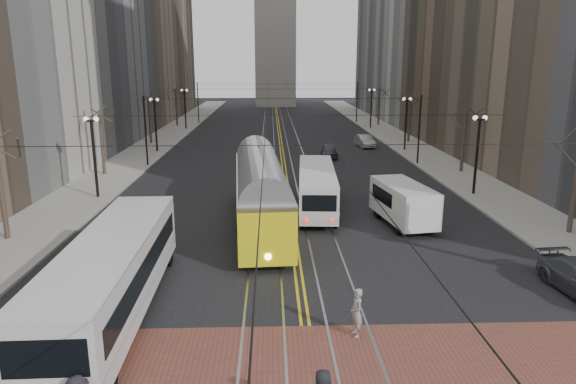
{
  "coord_description": "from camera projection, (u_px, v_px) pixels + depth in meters",
  "views": [
    {
      "loc": [
        -1.24,
        -18.18,
        9.44
      ],
      "look_at": [
        -0.36,
        7.51,
        3.0
      ],
      "focal_mm": 32.0,
      "sensor_mm": 36.0,
      "label": 1
    }
  ],
  "objects": [
    {
      "name": "building_left_far",
      "position": [
        142.0,
        7.0,
        97.62
      ],
      "size": [
        16.0,
        20.0,
        40.0
      ],
      "primitive_type": "cube",
      "color": "brown",
      "rests_on": "ground"
    },
    {
      "name": "crosswalk_band",
      "position": [
        312.0,
        373.0,
        16.08
      ],
      "size": [
        25.0,
        6.0,
        0.01
      ],
      "primitive_type": "cube",
      "color": "brown",
      "rests_on": "ground"
    },
    {
      "name": "street_trees",
      "position": [
        282.0,
        129.0,
        53.45
      ],
      "size": [
        31.68,
        53.28,
        5.6
      ],
      "color": "#382D23",
      "rests_on": "ground"
    },
    {
      "name": "centre_lines",
      "position": [
        281.0,
        142.0,
        63.58
      ],
      "size": [
        0.42,
        130.0,
        0.01
      ],
      "primitive_type": "cube",
      "color": "gold",
      "rests_on": "ground"
    },
    {
      "name": "pedestrian_b",
      "position": [
        357.0,
        313.0,
        18.11
      ],
      "size": [
        0.53,
        0.71,
        1.78
      ],
      "primitive_type": "imported",
      "rotation": [
        0.0,
        0.0,
        4.88
      ],
      "color": "gray",
      "rests_on": "crosswalk_band"
    },
    {
      "name": "sidewalk_left",
      "position": [
        159.0,
        142.0,
        63.07
      ],
      "size": [
        5.0,
        140.0,
        0.15
      ],
      "primitive_type": "cube",
      "color": "gray",
      "rests_on": "ground"
    },
    {
      "name": "building_right_far",
      "position": [
        407.0,
        8.0,
        99.31
      ],
      "size": [
        16.0,
        20.0,
        40.0
      ],
      "primitive_type": "cube",
      "color": "slate",
      "rests_on": "ground"
    },
    {
      "name": "sedan_grey",
      "position": [
        329.0,
        151.0,
        52.95
      ],
      "size": [
        1.84,
        4.1,
        1.37
      ],
      "primitive_type": "imported",
      "rotation": [
        0.0,
        0.0,
        -0.06
      ],
      "color": "#3B3D42",
      "rests_on": "ground"
    },
    {
      "name": "sedan_silver",
      "position": [
        364.0,
        141.0,
        59.7
      ],
      "size": [
        2.02,
        4.41,
        1.4
      ],
      "primitive_type": "imported",
      "rotation": [
        0.0,
        0.0,
        0.13
      ],
      "color": "#96999D",
      "rests_on": "ground"
    },
    {
      "name": "trolley_wires",
      "position": [
        282.0,
        120.0,
        52.81
      ],
      "size": [
        25.96,
        120.0,
        6.6
      ],
      "color": "black",
      "rests_on": "ground"
    },
    {
      "name": "lamp_posts",
      "position": [
        284.0,
        138.0,
        47.15
      ],
      "size": [
        27.6,
        57.2,
        5.6
      ],
      "color": "black",
      "rests_on": "ground"
    },
    {
      "name": "ground",
      "position": [
        304.0,
        313.0,
        19.96
      ],
      "size": [
        260.0,
        260.0,
        0.0
      ],
      "primitive_type": "plane",
      "color": "black",
      "rests_on": "ground"
    },
    {
      "name": "rear_bus",
      "position": [
        317.0,
        189.0,
        33.99
      ],
      "size": [
        2.92,
        10.58,
        2.73
      ],
      "primitive_type": "cube",
      "rotation": [
        0.0,
        0.0,
        -0.06
      ],
      "color": "silver",
      "rests_on": "ground"
    },
    {
      "name": "streetcar",
      "position": [
        260.0,
        198.0,
        30.25
      ],
      "size": [
        3.66,
        14.82,
        3.46
      ],
      "primitive_type": "cube",
      "rotation": [
        0.0,
        0.0,
        0.06
      ],
      "color": "yellow",
      "rests_on": "ground"
    },
    {
      "name": "sidewalk_right",
      "position": [
        400.0,
        141.0,
        64.06
      ],
      "size": [
        5.0,
        140.0,
        0.15
      ],
      "primitive_type": "cube",
      "color": "gray",
      "rests_on": "ground"
    },
    {
      "name": "streetcar_rails",
      "position": [
        281.0,
        142.0,
        63.58
      ],
      "size": [
        4.8,
        130.0,
        0.02
      ],
      "primitive_type": "cube",
      "color": "gray",
      "rests_on": "ground"
    },
    {
      "name": "cargo_van",
      "position": [
        403.0,
        205.0,
        30.62
      ],
      "size": [
        3.05,
        5.94,
        2.5
      ],
      "primitive_type": "cube",
      "rotation": [
        0.0,
        0.0,
        0.16
      ],
      "color": "white",
      "rests_on": "ground"
    },
    {
      "name": "transit_bus",
      "position": [
        113.0,
        278.0,
        19.34
      ],
      "size": [
        2.9,
        12.64,
        3.15
      ],
      "primitive_type": "cube",
      "rotation": [
        0.0,
        0.0,
        0.02
      ],
      "color": "silver",
      "rests_on": "ground"
    }
  ]
}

